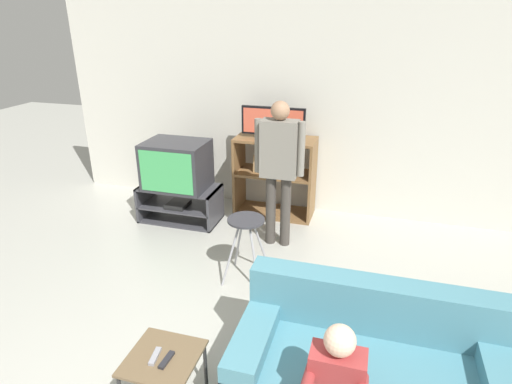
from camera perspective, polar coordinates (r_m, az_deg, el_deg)
name	(u,v)px	position (r m, az deg, el deg)	size (l,w,h in m)	color
wall_back	(305,110)	(5.38, 6.50, 10.80)	(6.40, 0.06, 2.60)	beige
tv_stand	(180,204)	(5.38, -10.08, -1.54)	(0.97, 0.50, 0.44)	#38383D
television_main	(177,165)	(5.19, -10.53, 3.56)	(0.73, 0.57, 0.57)	#2D2D33
media_shelf	(275,176)	(5.37, 2.53, 2.14)	(0.98, 0.47, 1.00)	brown
television_flat	(273,124)	(5.15, 2.29, 9.06)	(0.77, 0.20, 0.38)	black
folding_stool	(246,230)	(4.02, -1.33, -5.12)	(0.39, 0.40, 0.64)	#99999E
snack_table	(163,363)	(2.94, -12.24, -21.42)	(0.44, 0.44, 0.42)	brown
remote_control_black	(167,360)	(2.87, -11.84, -21.06)	(0.04, 0.14, 0.02)	#232328
remote_control_white	(155,356)	(2.90, -13.31, -20.54)	(0.04, 0.14, 0.02)	gray
couch	(368,372)	(3.05, 14.73, -22.25)	(1.69, 0.84, 0.78)	teal
person_standing_adult	(279,161)	(4.48, 3.10, 4.11)	(0.53, 0.20, 1.60)	#3D3833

